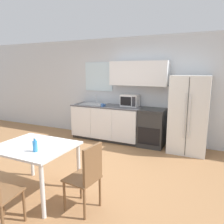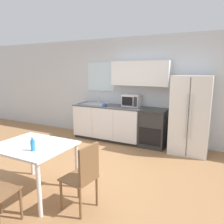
{
  "view_description": "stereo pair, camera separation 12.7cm",
  "coord_description": "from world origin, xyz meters",
  "px_view_note": "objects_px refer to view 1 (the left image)",
  "views": [
    {
      "loc": [
        2.07,
        -3.25,
        1.87
      ],
      "look_at": [
        0.26,
        0.55,
        1.05
      ],
      "focal_mm": 35.0,
      "sensor_mm": 36.0,
      "label": 1
    },
    {
      "loc": [
        2.18,
        -3.2,
        1.87
      ],
      "look_at": [
        0.26,
        0.55,
        1.05
      ],
      "focal_mm": 35.0,
      "sensor_mm": 36.0,
      "label": 2
    }
  ],
  "objects_px": {
    "oven_range": "(152,128)",
    "coffee_mug": "(103,105)",
    "dining_table": "(35,152)",
    "drink_bottle": "(35,146)",
    "microwave": "(130,100)",
    "refrigerator": "(189,115)",
    "dining_chair_side": "(88,174)"
  },
  "relations": [
    {
      "from": "coffee_mug",
      "to": "drink_bottle",
      "type": "distance_m",
      "value": 2.83
    },
    {
      "from": "coffee_mug",
      "to": "drink_bottle",
      "type": "height_order",
      "value": "coffee_mug"
    },
    {
      "from": "microwave",
      "to": "coffee_mug",
      "type": "relative_size",
      "value": 3.43
    },
    {
      "from": "coffee_mug",
      "to": "dining_chair_side",
      "type": "relative_size",
      "value": 0.14
    },
    {
      "from": "coffee_mug",
      "to": "dining_table",
      "type": "relative_size",
      "value": 0.12
    },
    {
      "from": "coffee_mug",
      "to": "microwave",
      "type": "bearing_deg",
      "value": 30.9
    },
    {
      "from": "oven_range",
      "to": "coffee_mug",
      "type": "distance_m",
      "value": 1.37
    },
    {
      "from": "microwave",
      "to": "dining_table",
      "type": "distance_m",
      "value": 3.04
    },
    {
      "from": "refrigerator",
      "to": "coffee_mug",
      "type": "bearing_deg",
      "value": -174.49
    },
    {
      "from": "oven_range",
      "to": "refrigerator",
      "type": "xyz_separation_m",
      "value": [
        0.84,
        -0.04,
        0.41
      ]
    },
    {
      "from": "microwave",
      "to": "dining_chair_side",
      "type": "distance_m",
      "value": 3.12
    },
    {
      "from": "refrigerator",
      "to": "drink_bottle",
      "type": "xyz_separation_m",
      "value": [
        -1.66,
        -3.0,
        -0.02
      ]
    },
    {
      "from": "dining_table",
      "to": "microwave",
      "type": "bearing_deg",
      "value": 82.94
    },
    {
      "from": "microwave",
      "to": "coffee_mug",
      "type": "distance_m",
      "value": 0.71
    },
    {
      "from": "dining_table",
      "to": "drink_bottle",
      "type": "xyz_separation_m",
      "value": [
        0.19,
        -0.18,
        0.19
      ]
    },
    {
      "from": "coffee_mug",
      "to": "dining_table",
      "type": "distance_m",
      "value": 2.65
    },
    {
      "from": "refrigerator",
      "to": "dining_table",
      "type": "relative_size",
      "value": 1.57
    },
    {
      "from": "coffee_mug",
      "to": "dining_table",
      "type": "xyz_separation_m",
      "value": [
        0.24,
        -2.62,
        -0.31
      ]
    },
    {
      "from": "oven_range",
      "to": "dining_table",
      "type": "bearing_deg",
      "value": -109.5
    },
    {
      "from": "dining_table",
      "to": "refrigerator",
      "type": "bearing_deg",
      "value": 56.67
    },
    {
      "from": "dining_table",
      "to": "drink_bottle",
      "type": "distance_m",
      "value": 0.32
    },
    {
      "from": "dining_table",
      "to": "drink_bottle",
      "type": "bearing_deg",
      "value": -42.46
    },
    {
      "from": "dining_table",
      "to": "dining_chair_side",
      "type": "distance_m",
      "value": 0.94
    },
    {
      "from": "microwave",
      "to": "dining_table",
      "type": "relative_size",
      "value": 0.4
    },
    {
      "from": "drink_bottle",
      "to": "dining_chair_side",
      "type": "bearing_deg",
      "value": 11.29
    },
    {
      "from": "microwave",
      "to": "coffee_mug",
      "type": "xyz_separation_m",
      "value": [
        -0.61,
        -0.36,
        -0.11
      ]
    },
    {
      "from": "refrigerator",
      "to": "dining_table",
      "type": "distance_m",
      "value": 3.39
    },
    {
      "from": "oven_range",
      "to": "dining_table",
      "type": "distance_m",
      "value": 3.04
    },
    {
      "from": "coffee_mug",
      "to": "drink_bottle",
      "type": "relative_size",
      "value": 0.65
    },
    {
      "from": "dining_chair_side",
      "to": "oven_range",
      "type": "bearing_deg",
      "value": 4.77
    },
    {
      "from": "dining_table",
      "to": "dining_chair_side",
      "type": "relative_size",
      "value": 1.19
    },
    {
      "from": "oven_range",
      "to": "refrigerator",
      "type": "relative_size",
      "value": 0.53
    }
  ]
}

